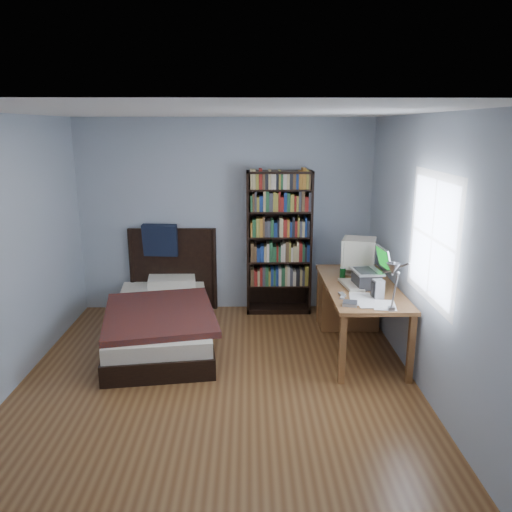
# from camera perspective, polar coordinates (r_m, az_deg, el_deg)

# --- Properties ---
(room) EXTENTS (4.20, 4.24, 2.50)m
(room) POSITION_cam_1_polar(r_m,az_deg,el_deg) (4.47, -4.33, -0.09)
(room) COLOR brown
(room) RESTS_ON ground
(desk) EXTENTS (0.75, 1.67, 0.73)m
(desk) POSITION_cam_1_polar(r_m,az_deg,el_deg) (6.02, 10.77, -4.74)
(desk) COLOR brown
(desk) RESTS_ON floor
(crt_monitor) EXTENTS (0.46, 0.42, 0.43)m
(crt_monitor) POSITION_cam_1_polar(r_m,az_deg,el_deg) (5.84, 11.56, 0.28)
(crt_monitor) COLOR beige
(crt_monitor) RESTS_ON desk
(laptop) EXTENTS (0.39, 0.39, 0.44)m
(laptop) POSITION_cam_1_polar(r_m,az_deg,el_deg) (5.40, 12.71, -2.27)
(laptop) COLOR #2D2D30
(laptop) RESTS_ON desk
(desk_lamp) EXTENTS (0.22, 0.49, 0.58)m
(desk_lamp) POSITION_cam_1_polar(r_m,az_deg,el_deg) (4.32, 15.40, -1.92)
(desk_lamp) COLOR #99999E
(desk_lamp) RESTS_ON desk
(keyboard) EXTENTS (0.22, 0.44, 0.04)m
(keyboard) POSITION_cam_1_polar(r_m,az_deg,el_deg) (5.42, 10.80, -3.28)
(keyboard) COLOR beige
(keyboard) RESTS_ON desk
(speaker) EXTENTS (0.11, 0.11, 0.19)m
(speaker) POSITION_cam_1_polar(r_m,az_deg,el_deg) (5.08, 13.78, -3.70)
(speaker) COLOR gray
(speaker) RESTS_ON desk
(soda_can) EXTENTS (0.06, 0.06, 0.12)m
(soda_can) POSITION_cam_1_polar(r_m,az_deg,el_deg) (5.69, 9.87, -1.92)
(soda_can) COLOR #073814
(soda_can) RESTS_ON desk
(mouse) EXTENTS (0.06, 0.10, 0.03)m
(mouse) POSITION_cam_1_polar(r_m,az_deg,el_deg) (5.73, 11.32, -2.31)
(mouse) COLOR silver
(mouse) RESTS_ON desk
(phone_silver) EXTENTS (0.07, 0.11, 0.02)m
(phone_silver) POSITION_cam_1_polar(r_m,az_deg,el_deg) (5.12, 9.81, -4.32)
(phone_silver) COLOR silver
(phone_silver) RESTS_ON desk
(phone_grey) EXTENTS (0.07, 0.09, 0.02)m
(phone_grey) POSITION_cam_1_polar(r_m,az_deg,el_deg) (5.03, 9.85, -4.70)
(phone_grey) COLOR gray
(phone_grey) RESTS_ON desk
(external_drive) EXTENTS (0.16, 0.16, 0.03)m
(external_drive) POSITION_cam_1_polar(r_m,az_deg,el_deg) (4.86, 10.69, -5.36)
(external_drive) COLOR gray
(external_drive) RESTS_ON desk
(bookshelf) EXTENTS (0.83, 0.30, 1.85)m
(bookshelf) POSITION_cam_1_polar(r_m,az_deg,el_deg) (6.44, 2.64, 1.51)
(bookshelf) COLOR black
(bookshelf) RESTS_ON floor
(bed) EXTENTS (1.42, 2.31, 1.16)m
(bed) POSITION_cam_1_polar(r_m,az_deg,el_deg) (5.93, -10.60, -6.74)
(bed) COLOR black
(bed) RESTS_ON floor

